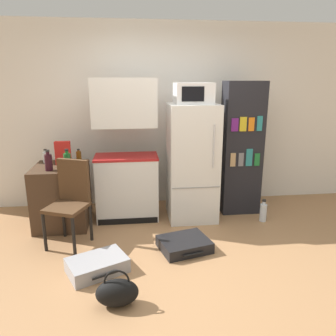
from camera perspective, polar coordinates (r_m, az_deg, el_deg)
name	(u,v)px	position (r m, az deg, el deg)	size (l,w,h in m)	color
ground_plane	(186,269)	(3.44, 3.23, -17.23)	(24.00, 24.00, 0.00)	#A3754C
wall_back	(178,116)	(4.94, 1.79, 9.09)	(6.40, 0.10, 2.63)	white
side_table	(62,196)	(4.45, -17.96, -4.59)	(0.65, 0.70, 0.79)	#422D1E
kitchen_hutch	(126,157)	(4.34, -7.31, 1.90)	(0.83, 0.47, 1.86)	silver
refrigerator	(192,163)	(4.36, 4.20, 0.94)	(0.63, 0.64, 1.54)	silver
microwave	(193,93)	(4.23, 4.44, 12.84)	(0.47, 0.39, 0.26)	silver
bookshelf	(241,149)	(4.65, 12.65, 3.29)	(0.53, 0.34, 1.82)	black
bottle_amber_beer	(79,156)	(4.57, -15.28, 2.11)	(0.07, 0.07, 0.15)	brown
bottle_clear_short	(46,157)	(4.56, -20.50, 1.80)	(0.08, 0.08, 0.18)	silver
bottle_wine_dark	(48,162)	(4.15, -20.09, 1.00)	(0.09, 0.09, 0.25)	black
bottle_green_tall	(67,161)	(4.14, -17.13, 1.22)	(0.09, 0.09, 0.25)	#1E6028
cereal_box	(63,153)	(4.37, -17.82, 2.49)	(0.19, 0.07, 0.30)	red
chair	(71,196)	(3.87, -16.61, -4.66)	(0.52, 0.53, 0.97)	black
suitcase_large_flat	(184,244)	(3.76, 2.85, -13.11)	(0.62, 0.56, 0.12)	black
suitcase_small_flat	(97,265)	(3.44, -12.21, -16.21)	(0.66, 0.57, 0.14)	#99999E
handbag	(117,292)	(2.95, -8.85, -20.61)	(0.36, 0.20, 0.33)	black
water_bottle_front	(263,212)	(4.59, 16.25, -7.37)	(0.09, 0.09, 0.30)	silver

